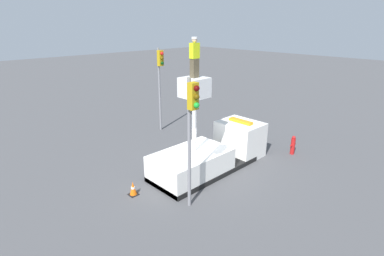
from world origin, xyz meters
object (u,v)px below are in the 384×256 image
traffic_light_across (160,74)px  fire_hydrant (293,145)px  worker (195,58)px  traffic_cone_rear (133,189)px  bucket_truck (212,152)px  traffic_light_pole (192,120)px

traffic_light_across → fire_hydrant: size_ratio=5.08×
worker → fire_hydrant: (5.89, -2.11, -5.22)m
traffic_cone_rear → fire_hydrant: bearing=-16.4°
worker → traffic_cone_rear: 6.36m
fire_hydrant → traffic_cone_rear: 9.49m
bucket_truck → traffic_light_across: traffic_light_across is taller
bucket_truck → traffic_cone_rear: (-4.47, 0.57, -0.56)m
worker → traffic_light_across: worker is taller
bucket_truck → worker: 5.06m
worker → traffic_cone_rear: size_ratio=2.69×
bucket_truck → traffic_light_pole: 4.72m
bucket_truck → worker: bearing=180.0°
bucket_truck → fire_hydrant: bucket_truck is taller
traffic_light_pole → traffic_light_across: bearing=58.8°
worker → traffic_light_pole: bearing=-136.5°
bucket_truck → traffic_cone_rear: 4.54m
bucket_truck → traffic_cone_rear: bearing=172.7°
worker → traffic_light_across: (3.00, 6.34, -1.77)m
traffic_light_pole → worker: bearing=43.5°
worker → fire_hydrant: bearing=-19.7°
traffic_cone_rear → bucket_truck: bearing=-7.3°
bucket_truck → fire_hydrant: 5.10m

